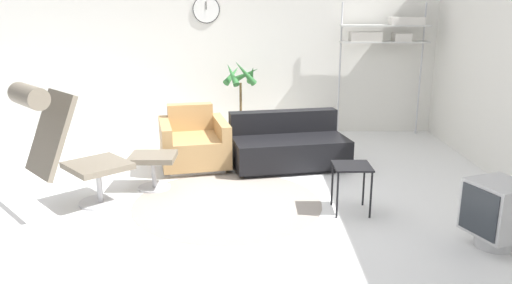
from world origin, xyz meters
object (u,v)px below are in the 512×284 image
object	(u,v)px
armchair_red	(194,145)
couch_low	(288,147)
shelf_unit	(386,34)
ottoman	(153,163)
side_table	(352,172)
crt_television	(497,212)
potted_plant	(241,113)
lounge_chair	(62,138)

from	to	relation	value
armchair_red	couch_low	distance (m)	1.20
shelf_unit	armchair_red	bearing A→B (deg)	-150.85
ottoman	armchair_red	xyz separation A→B (m)	(0.35, 0.83, -0.02)
couch_low	shelf_unit	bearing A→B (deg)	-146.52
armchair_red	side_table	distance (m)	2.29
crt_television	potted_plant	world-z (taller)	potted_plant
ottoman	couch_low	world-z (taller)	couch_low
lounge_chair	armchair_red	bearing A→B (deg)	101.70
lounge_chair	shelf_unit	xyz separation A→B (m)	(3.84, 3.04, 0.82)
potted_plant	armchair_red	bearing A→B (deg)	-116.64
lounge_chair	crt_television	xyz separation A→B (m)	(3.87, -0.77, -0.45)
crt_television	couch_low	bearing A→B (deg)	13.67
lounge_chair	crt_television	distance (m)	3.97
lounge_chair	couch_low	distance (m)	2.76
ottoman	potted_plant	size ratio (longest dim) A/B	0.39
shelf_unit	crt_television	bearing A→B (deg)	-89.52
ottoman	armchair_red	size ratio (longest dim) A/B	0.47
lounge_chair	side_table	xyz separation A→B (m)	(2.80, -0.01, -0.35)
side_table	lounge_chair	bearing A→B (deg)	179.83
crt_television	potted_plant	distance (m)	4.08
crt_television	potted_plant	bearing A→B (deg)	11.27
armchair_red	side_table	world-z (taller)	armchair_red
potted_plant	side_table	bearing A→B (deg)	-66.69
armchair_red	shelf_unit	bearing A→B (deg)	-163.96
lounge_chair	shelf_unit	bearing A→B (deg)	85.63
side_table	crt_television	size ratio (longest dim) A/B	0.84
ottoman	couch_low	bearing A→B (deg)	27.71
couch_low	shelf_unit	world-z (taller)	shelf_unit
ottoman	shelf_unit	xyz separation A→B (m)	(3.13, 2.38, 1.28)
armchair_red	couch_low	world-z (taller)	armchair_red
lounge_chair	shelf_unit	world-z (taller)	shelf_unit
potted_plant	shelf_unit	distance (m)	2.50
lounge_chair	potted_plant	world-z (taller)	lounge_chair
couch_low	potted_plant	xyz separation A→B (m)	(-0.62, 1.17, 0.20)
ottoman	lounge_chair	bearing A→B (deg)	-137.25
crt_television	shelf_unit	distance (m)	4.02
side_table	shelf_unit	distance (m)	3.43
ottoman	crt_television	size ratio (longest dim) A/B	0.86
couch_low	side_table	size ratio (longest dim) A/B	3.21
crt_television	lounge_chair	bearing A→B (deg)	57.00
side_table	potted_plant	world-z (taller)	potted_plant
lounge_chair	side_table	size ratio (longest dim) A/B	2.69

